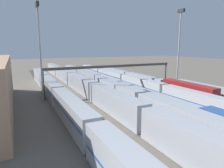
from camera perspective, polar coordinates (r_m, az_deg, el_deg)
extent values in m
plane|color=#60594F|center=(70.91, -1.51, -1.24)|extent=(400.00, 400.00, 0.00)
cube|color=#4C443D|center=(81.13, 11.43, 0.11)|extent=(140.00, 2.80, 0.12)
cube|color=#3D3833|center=(78.22, 8.52, -0.19)|extent=(140.00, 2.80, 0.12)
cube|color=#4C443D|center=(75.52, 5.40, -0.50)|extent=(140.00, 2.80, 0.12)
cube|color=#4C443D|center=(73.07, 2.05, -0.84)|extent=(140.00, 2.80, 0.12)
cube|color=#3D3833|center=(70.89, -1.51, -1.20)|extent=(140.00, 2.80, 0.12)
cube|color=#4C443D|center=(69.01, -5.29, -1.57)|extent=(140.00, 2.80, 0.12)
cube|color=#4C443D|center=(67.44, -9.26, -1.95)|extent=(140.00, 2.80, 0.12)
cube|color=#4C443D|center=(66.21, -13.40, -2.34)|extent=(140.00, 2.80, 0.12)
cube|color=#3D3833|center=(65.35, -17.68, -2.73)|extent=(140.00, 2.80, 0.12)
cube|color=#A8AAB2|center=(47.14, 12.91, -5.14)|extent=(23.00, 3.00, 3.80)
cube|color=black|center=(47.21, 12.90, -5.46)|extent=(22.40, 3.06, 0.36)
cube|color=#A8AAB2|center=(67.11, -0.15, -0.16)|extent=(23.00, 3.00, 3.80)
cube|color=black|center=(67.19, -0.15, -0.54)|extent=(22.40, 3.06, 0.36)
cube|color=#A8AAB2|center=(89.20, -6.99, 2.46)|extent=(23.00, 3.00, 3.80)
cube|color=black|center=(89.24, -6.99, 2.28)|extent=(22.40, 3.06, 0.36)
cube|color=#A8AAB2|center=(112.16, -11.09, 4.02)|extent=(23.00, 3.00, 3.80)
cube|color=black|center=(112.20, -11.08, 3.82)|extent=(22.40, 3.06, 0.36)
cube|color=#B7BABF|center=(51.87, 23.77, -4.34)|extent=(23.00, 3.00, 3.80)
cube|color=#285193|center=(52.00, 23.72, -4.91)|extent=(22.40, 3.06, 0.36)
cube|color=#B7BABF|center=(69.43, 8.43, 0.09)|extent=(23.00, 3.00, 3.80)
cube|color=#285193|center=(69.53, 8.42, -0.36)|extent=(22.40, 3.06, 0.36)
cube|color=#B7BABF|center=(90.12, -0.31, 2.63)|extent=(23.00, 3.00, 3.80)
cube|color=#285193|center=(90.13, -0.31, 2.58)|extent=(22.40, 3.06, 0.36)
cube|color=#B7BABF|center=(112.22, -5.72, 4.17)|extent=(23.00, 3.00, 3.80)
cube|color=#285193|center=(112.21, -5.72, 4.23)|extent=(22.40, 3.06, 0.36)
cube|color=#A8AAB2|center=(34.51, 20.41, -10.42)|extent=(23.00, 3.00, 5.00)
cube|color=#A8AAB2|center=(53.21, 1.26, -2.39)|extent=(23.00, 3.00, 5.00)
cube|color=#A8AAB2|center=(26.06, 26.61, -18.03)|extent=(23.00, 3.00, 5.00)
cube|color=#A8AAB2|center=(43.69, 0.56, -5.30)|extent=(23.00, 3.00, 5.00)
cube|color=#A8AAB2|center=(65.64, -8.98, -0.01)|extent=(23.00, 3.00, 5.00)
cube|color=#A8AAB2|center=(88.78, -13.64, 2.59)|extent=(23.00, 3.00, 5.00)
cube|color=#A8AAB2|center=(112.36, -16.37, 4.11)|extent=(23.00, 3.00, 5.00)
cube|color=#A8AAB2|center=(62.90, 25.79, -1.98)|extent=(23.00, 3.00, 3.80)
cube|color=#A8AAB2|center=(38.44, -11.55, -7.78)|extent=(23.00, 3.00, 5.00)
cube|color=#285193|center=(38.37, -11.56, -7.48)|extent=(22.40, 3.06, 0.36)
cube|color=#A8AAB2|center=(61.46, -17.32, -1.10)|extent=(23.00, 3.00, 5.00)
cube|color=#285193|center=(61.41, -17.33, -0.90)|extent=(22.40, 3.06, 0.36)
cube|color=#A8AAB2|center=(85.13, -19.90, 1.92)|extent=(23.00, 3.00, 5.00)
cube|color=#285193|center=(85.16, -19.89, 1.77)|extent=(22.40, 3.06, 0.36)
cube|color=maroon|center=(60.68, 21.02, -1.76)|extent=(18.00, 3.00, 4.40)
cube|color=#A8AAB2|center=(76.79, 9.13, 1.08)|extent=(23.00, 3.00, 3.80)
cube|color=#1E6B9E|center=(76.84, 9.12, 0.87)|extent=(22.40, 3.06, 0.36)
cube|color=#A8AAB2|center=(97.32, 0.89, 3.23)|extent=(23.00, 3.00, 3.80)
cube|color=#1E6B9E|center=(97.38, 0.89, 2.96)|extent=(22.40, 3.06, 0.36)
cylinder|color=#9EA0A5|center=(72.88, 18.63, 8.77)|extent=(0.44, 0.44, 25.83)
cube|color=#262628|center=(73.80, 19.29, 19.30)|extent=(2.80, 0.70, 1.20)
cylinder|color=#9EA0A5|center=(56.52, -19.91, 7.71)|extent=(0.44, 0.44, 24.68)
cube|color=#262628|center=(57.47, -20.79, 20.69)|extent=(2.80, 0.70, 1.20)
cylinder|color=#4C4742|center=(77.84, 15.11, 2.45)|extent=(0.50, 0.50, 8.00)
cylinder|color=#4C4742|center=(59.19, -19.13, -0.28)|extent=(0.50, 0.50, 8.00)
cube|color=#4C4742|center=(64.95, 0.39, 5.16)|extent=(0.70, 45.00, 0.80)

